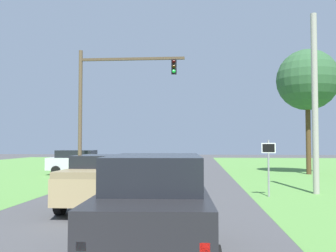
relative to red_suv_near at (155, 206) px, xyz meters
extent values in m
plane|color=#424244|center=(-1.40, 6.27, -1.08)|extent=(120.00, 120.00, 0.00)
cube|color=black|center=(0.00, -0.06, -0.20)|extent=(2.26, 4.91, 1.04)
cube|color=black|center=(-0.01, 0.18, 0.66)|extent=(1.93, 3.07, 0.68)
cube|color=red|center=(-0.72, -2.47, -0.15)|extent=(0.14, 0.07, 0.12)
cube|color=red|center=(0.95, -2.40, -0.15)|extent=(0.14, 0.07, 0.12)
cylinder|color=black|center=(-1.08, 1.38, -0.72)|extent=(0.28, 0.73, 0.72)
cylinder|color=black|center=(0.95, 1.48, -0.72)|extent=(0.28, 0.73, 0.72)
cube|color=tan|center=(-2.59, 6.15, -0.25)|extent=(1.98, 5.51, 0.85)
cube|color=black|center=(-2.59, 5.88, 0.49)|extent=(1.74, 2.10, 0.63)
cube|color=#8F7D56|center=(-2.60, 4.45, 0.28)|extent=(1.87, 2.10, 0.20)
cube|color=red|center=(-3.40, 3.44, -0.21)|extent=(0.14, 0.06, 0.12)
cube|color=red|center=(-1.79, 3.43, -0.21)|extent=(0.14, 0.06, 0.12)
cylinder|color=black|center=(-3.57, 7.86, -0.68)|extent=(0.24, 0.80, 0.80)
cylinder|color=black|center=(-1.60, 7.86, -0.68)|extent=(0.24, 0.80, 0.80)
cylinder|color=black|center=(-3.58, 4.45, -0.68)|extent=(0.24, 0.80, 0.80)
cylinder|color=black|center=(-1.61, 4.45, -0.68)|extent=(0.24, 0.80, 0.80)
cylinder|color=brown|center=(-6.57, 15.86, 3.02)|extent=(0.24, 0.24, 8.19)
cube|color=#4C3D2B|center=(-3.27, 15.86, 6.51)|extent=(6.61, 0.16, 0.16)
cube|color=black|center=(-0.63, 15.86, 5.96)|extent=(0.32, 0.28, 0.90)
sphere|color=black|center=(-0.63, 15.71, 6.26)|extent=(0.22, 0.22, 0.22)
sphere|color=black|center=(-0.63, 15.71, 5.96)|extent=(0.22, 0.22, 0.22)
sphere|color=#1ED83F|center=(-0.63, 15.71, 5.66)|extent=(0.22, 0.22, 0.22)
cylinder|color=gray|center=(3.90, 9.20, 0.14)|extent=(0.08, 0.08, 2.45)
cube|color=white|center=(3.90, 9.17, 1.02)|extent=(0.60, 0.03, 0.44)
cube|color=black|center=(3.90, 9.16, 1.02)|extent=(0.52, 0.01, 0.36)
cylinder|color=#4C351E|center=(8.97, 21.20, 1.57)|extent=(0.36, 0.36, 5.30)
sphere|color=#2E5632|center=(8.97, 21.20, 5.92)|extent=(4.52, 4.52, 4.52)
cube|color=silver|center=(-7.79, 19.59, -0.29)|extent=(4.47, 2.02, 0.89)
cube|color=black|center=(-8.01, 19.60, 0.43)|extent=(2.70, 1.74, 0.54)
cube|color=red|center=(-5.64, 18.75, -0.25)|extent=(0.06, 0.14, 0.12)
cube|color=red|center=(-5.59, 20.30, -0.25)|extent=(0.06, 0.14, 0.12)
cylinder|color=black|center=(-9.19, 18.69, -0.74)|extent=(0.69, 0.25, 0.68)
cylinder|color=black|center=(-9.13, 20.58, -0.74)|extent=(0.69, 0.25, 0.68)
cylinder|color=black|center=(-6.45, 18.61, -0.74)|extent=(0.69, 0.25, 0.68)
cylinder|color=black|center=(-6.40, 20.50, -0.74)|extent=(0.69, 0.25, 0.68)
cylinder|color=#9E998E|center=(6.21, 10.24, 3.07)|extent=(0.28, 0.28, 8.30)
camera|label=1|loc=(0.87, -7.59, 1.26)|focal=40.67mm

